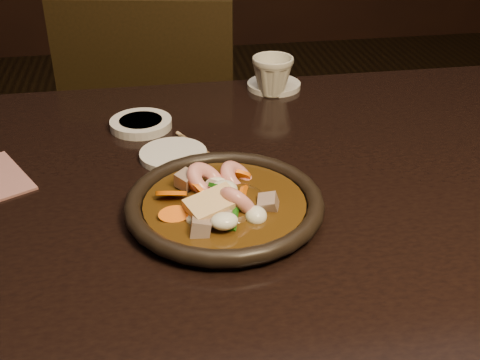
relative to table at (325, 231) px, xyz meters
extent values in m
cube|color=black|center=(0.00, 0.00, 0.06)|extent=(1.60, 0.90, 0.04)
cube|color=black|center=(-0.21, 0.77, -0.24)|extent=(0.49, 0.49, 0.04)
cylinder|color=black|center=(-0.01, 0.91, -0.47)|extent=(0.04, 0.04, 0.41)
cylinder|color=black|center=(-0.08, 0.57, -0.47)|extent=(0.04, 0.04, 0.41)
cylinder|color=black|center=(-0.35, 0.98, -0.47)|extent=(0.04, 0.04, 0.41)
cylinder|color=black|center=(-0.41, 0.64, -0.47)|extent=(0.04, 0.04, 0.41)
cube|color=black|center=(-0.25, 0.59, 0.00)|extent=(0.40, 0.11, 0.44)
cylinder|color=black|center=(-0.16, -0.04, 0.08)|extent=(0.25, 0.25, 0.01)
torus|color=black|center=(-0.16, -0.04, 0.09)|extent=(0.27, 0.27, 0.02)
cylinder|color=#3A230A|center=(-0.16, -0.04, 0.09)|extent=(0.22, 0.22, 0.01)
ellipsoid|color=#3A230A|center=(-0.16, -0.04, 0.09)|extent=(0.12, 0.11, 0.03)
torus|color=#E49C90|center=(-0.18, 0.00, 0.11)|extent=(0.08, 0.08, 0.05)
torus|color=#E49C90|center=(-0.14, -0.06, 0.10)|extent=(0.07, 0.07, 0.06)
torus|color=#E49C90|center=(-0.13, 0.01, 0.10)|extent=(0.07, 0.07, 0.05)
cube|color=gray|center=(-0.17, -0.09, 0.10)|extent=(0.03, 0.03, 0.02)
cube|color=gray|center=(-0.20, -0.11, 0.10)|extent=(0.03, 0.03, 0.03)
cube|color=gray|center=(-0.21, 0.00, 0.11)|extent=(0.03, 0.04, 0.03)
cube|color=gray|center=(-0.10, -0.06, 0.10)|extent=(0.03, 0.03, 0.03)
cube|color=gray|center=(-0.15, -0.05, 0.10)|extent=(0.03, 0.04, 0.03)
cube|color=gray|center=(-0.17, -0.02, 0.10)|extent=(0.04, 0.04, 0.03)
cylinder|color=#FA6507|center=(-0.23, -0.07, 0.10)|extent=(0.04, 0.04, 0.03)
cylinder|color=#FA6507|center=(-0.13, -0.04, 0.10)|extent=(0.03, 0.05, 0.04)
cylinder|color=#FA6507|center=(-0.23, -0.02, 0.10)|extent=(0.05, 0.04, 0.03)
cylinder|color=#FA6507|center=(-0.19, -0.02, 0.10)|extent=(0.04, 0.05, 0.04)
cylinder|color=#FA6507|center=(-0.13, 0.02, 0.10)|extent=(0.05, 0.04, 0.04)
cylinder|color=#FA6507|center=(-0.19, -0.07, 0.10)|extent=(0.06, 0.06, 0.02)
cube|color=#1A6012|center=(-0.14, -0.03, 0.10)|extent=(0.02, 0.04, 0.02)
cube|color=#1A6012|center=(-0.15, -0.04, 0.10)|extent=(0.02, 0.04, 0.02)
cube|color=#1A6012|center=(-0.16, -0.04, 0.10)|extent=(0.04, 0.03, 0.01)
cube|color=#1A6012|center=(-0.16, -0.09, 0.10)|extent=(0.02, 0.04, 0.02)
cube|color=#1A6012|center=(-0.16, -0.02, 0.11)|extent=(0.04, 0.03, 0.03)
cube|color=#1A6012|center=(-0.18, -0.06, 0.11)|extent=(0.04, 0.02, 0.02)
ellipsoid|color=#EBE9CC|center=(-0.16, -0.03, 0.10)|extent=(0.04, 0.03, 0.03)
ellipsoid|color=#EBE9CC|center=(-0.17, 0.00, 0.10)|extent=(0.03, 0.02, 0.02)
ellipsoid|color=#EBE9CC|center=(-0.12, -0.08, 0.10)|extent=(0.03, 0.03, 0.02)
ellipsoid|color=#EBE9CC|center=(-0.17, -0.11, 0.11)|extent=(0.03, 0.03, 0.02)
ellipsoid|color=#EBE9CC|center=(-0.20, 0.01, 0.11)|extent=(0.03, 0.02, 0.02)
ellipsoid|color=#EBE9CC|center=(-0.20, -0.08, 0.10)|extent=(0.04, 0.02, 0.02)
cube|color=#EDC88D|center=(-0.18, -0.07, 0.11)|extent=(0.08, 0.07, 0.03)
cylinder|color=silver|center=(-0.26, 0.25, 0.08)|extent=(0.11, 0.11, 0.02)
cylinder|color=silver|center=(-0.22, 0.13, 0.08)|extent=(0.11, 0.11, 0.01)
cylinder|color=silver|center=(0.00, 0.40, 0.08)|extent=(0.11, 0.11, 0.01)
imported|color=beige|center=(-0.01, 0.37, 0.12)|extent=(0.08, 0.08, 0.08)
cylinder|color=tan|center=(-0.15, 0.11, 0.08)|extent=(0.10, 0.20, 0.01)
cylinder|color=tan|center=(-0.15, 0.12, 0.08)|extent=(0.10, 0.20, 0.01)
camera|label=1|loc=(-0.25, -0.72, 0.53)|focal=45.00mm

